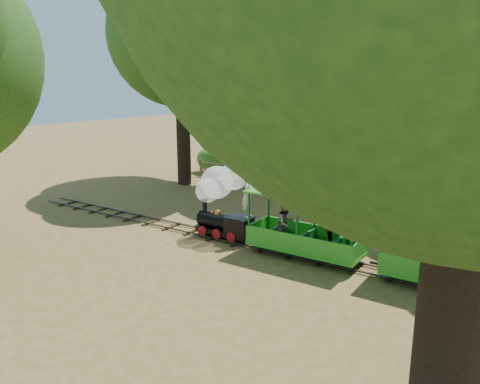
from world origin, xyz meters
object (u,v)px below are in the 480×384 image
Objects in this scene: carriage_front at (304,232)px; carriage_rear at (451,260)px; fence at (356,186)px; locomotive at (222,194)px.

carriage_rear is at bearing -0.01° from carriage_front.
carriage_front is 0.20× the size of fence.
carriage_rear is at bearing -0.61° from locomotive.
locomotive is 0.15× the size of fence.
locomotive is at bearing 179.39° from carriage_rear.
locomotive is at bearing -102.51° from fence.
carriage_front is 8.11m from fence.
carriage_front is 1.00× the size of carriage_rear.
carriage_front is at bearing -1.40° from locomotive.
carriage_rear is (4.10, -0.00, -0.01)m from carriage_front.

